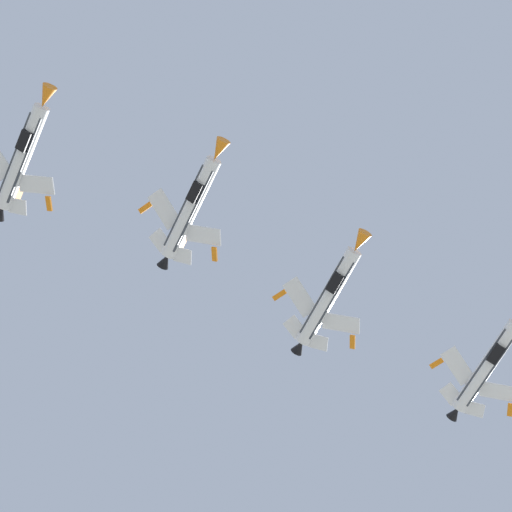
# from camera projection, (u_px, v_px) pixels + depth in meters

# --- Properties ---
(fighter_jet_lead) EXTENTS (10.81, 14.58, 5.04)m
(fighter_jet_lead) POSITION_uv_depth(u_px,v_px,m) (488.00, 365.00, 99.57)
(fighter_jet_lead) COLOR white
(fighter_jet_left_wing) EXTENTS (10.80, 14.58, 5.05)m
(fighter_jet_left_wing) POSITION_uv_depth(u_px,v_px,m) (329.00, 295.00, 96.16)
(fighter_jet_left_wing) COLOR white
(fighter_jet_right_wing) EXTENTS (10.72, 14.58, 5.22)m
(fighter_jet_right_wing) POSITION_uv_depth(u_px,v_px,m) (192.00, 206.00, 95.13)
(fighter_jet_right_wing) COLOR white
(fighter_jet_left_outer) EXTENTS (10.88, 14.58, 4.85)m
(fighter_jet_left_outer) POSITION_uv_depth(u_px,v_px,m) (23.00, 155.00, 93.17)
(fighter_jet_left_outer) COLOR white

